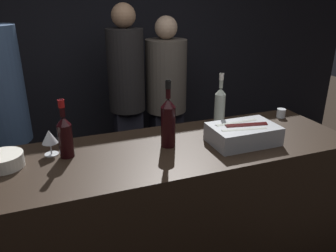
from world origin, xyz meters
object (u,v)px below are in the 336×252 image
object	(u,v)px
red_wine_bottle_tall	(65,135)
bowl_white	(4,160)
person_blond_tee	(0,117)
candle_votive	(281,113)
person_in_hoodie	(166,94)
person_grey_polo	(127,91)
white_wine_bottle	(220,105)
red_wine_bottle_black_foil	(168,121)
wine_glass	(49,137)
ice_bin_with_bottles	(243,133)

from	to	relation	value
red_wine_bottle_tall	bowl_white	bearing A→B (deg)	-178.14
red_wine_bottle_tall	person_blond_tee	world-z (taller)	person_blond_tee
candle_votive	red_wine_bottle_tall	size ratio (longest dim) A/B	0.20
bowl_white	person_in_hoodie	bearing A→B (deg)	43.52
bowl_white	person_grey_polo	world-z (taller)	person_grey_polo
red_wine_bottle_tall	white_wine_bottle	size ratio (longest dim) A/B	0.91
red_wine_bottle_black_foil	person_grey_polo	bearing A→B (deg)	86.52
wine_glass	person_in_hoodie	bearing A→B (deg)	47.34
ice_bin_with_bottles	candle_votive	xyz separation A→B (m)	(0.50, 0.28, -0.03)
candle_votive	red_wine_bottle_tall	xyz separation A→B (m)	(-1.47, -0.10, 0.09)
ice_bin_with_bottles	person_blond_tee	distance (m)	1.61
candle_votive	red_wine_bottle_tall	distance (m)	1.47
person_grey_polo	candle_votive	bearing A→B (deg)	24.07
ice_bin_with_bottles	wine_glass	bearing A→B (deg)	167.68
wine_glass	ice_bin_with_bottles	bearing A→B (deg)	-12.32
person_grey_polo	wine_glass	bearing A→B (deg)	-44.16
ice_bin_with_bottles	red_wine_bottle_black_foil	size ratio (longest dim) A/B	1.01
person_blond_tee	person_in_hoodie	bearing A→B (deg)	-172.45
ice_bin_with_bottles	white_wine_bottle	distance (m)	0.31
candle_votive	red_wine_bottle_tall	world-z (taller)	red_wine_bottle_tall
red_wine_bottle_tall	red_wine_bottle_black_foil	bearing A→B (deg)	-6.53
white_wine_bottle	bowl_white	bearing A→B (deg)	-173.85
red_wine_bottle_black_foil	white_wine_bottle	world-z (taller)	red_wine_bottle_black_foil
white_wine_bottle	person_in_hoodie	bearing A→B (deg)	87.78
person_in_hoodie	ice_bin_with_bottles	bearing A→B (deg)	-114.77
candle_votive	person_in_hoodie	size ratio (longest dim) A/B	0.04
ice_bin_with_bottles	wine_glass	world-z (taller)	wine_glass
red_wine_bottle_black_foil	white_wine_bottle	xyz separation A→B (m)	(0.44, 0.19, -0.01)
person_grey_polo	ice_bin_with_bottles	bearing A→B (deg)	0.95
wine_glass	red_wine_bottle_black_foil	distance (m)	0.64
ice_bin_with_bottles	person_grey_polo	bearing A→B (deg)	103.89
red_wine_bottle_black_foil	person_blond_tee	size ratio (longest dim) A/B	0.21
ice_bin_with_bottles	person_in_hoodie	world-z (taller)	person_in_hoodie
wine_glass	person_blond_tee	bearing A→B (deg)	115.09
red_wine_bottle_black_foil	person_blond_tee	xyz separation A→B (m)	(-0.93, 0.76, -0.12)
white_wine_bottle	person_grey_polo	bearing A→B (deg)	108.14
bowl_white	red_wine_bottle_tall	bearing A→B (deg)	1.86
bowl_white	white_wine_bottle	world-z (taller)	white_wine_bottle
bowl_white	wine_glass	world-z (taller)	wine_glass
wine_glass	red_wine_bottle_black_foil	size ratio (longest dim) A/B	0.37
person_blond_tee	person_grey_polo	bearing A→B (deg)	-166.74
ice_bin_with_bottles	person_in_hoodie	distance (m)	1.44
red_wine_bottle_tall	person_in_hoodie	bearing A→B (deg)	50.70
person_in_hoodie	bowl_white	bearing A→B (deg)	-159.00
ice_bin_with_bottles	person_blond_tee	bearing A→B (deg)	147.08
bowl_white	red_wine_bottle_black_foil	bearing A→B (deg)	-3.54
bowl_white	candle_votive	size ratio (longest dim) A/B	3.11
wine_glass	person_in_hoodie	xyz separation A→B (m)	(1.11, 1.20, -0.19)
bowl_white	person_grey_polo	xyz separation A→B (m)	(0.93, 1.23, -0.05)
ice_bin_with_bottles	red_wine_bottle_black_foil	world-z (taller)	red_wine_bottle_black_foil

